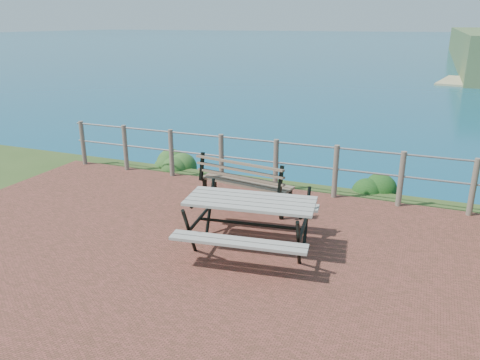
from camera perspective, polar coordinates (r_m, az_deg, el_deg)
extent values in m
cube|color=brown|center=(6.37, -5.14, -10.86)|extent=(10.00, 7.00, 0.12)
plane|color=#156C80|center=(204.94, 22.16, 16.58)|extent=(1200.00, 1200.00, 0.00)
cylinder|color=#6B5B4C|center=(11.25, -18.60, 4.31)|extent=(0.10, 0.10, 1.00)
cylinder|color=#6B5B4C|center=(10.55, -13.80, 3.84)|extent=(0.10, 0.10, 1.00)
cylinder|color=#6B5B4C|center=(9.94, -8.36, 3.28)|extent=(0.10, 0.10, 1.00)
cylinder|color=#6B5B4C|center=(9.43, -2.29, 2.62)|extent=(0.10, 0.10, 1.00)
cylinder|color=#6B5B4C|center=(9.03, 4.39, 1.86)|extent=(0.10, 0.10, 1.00)
cylinder|color=#6B5B4C|center=(8.77, 11.56, 1.01)|extent=(0.10, 0.10, 1.00)
cylinder|color=#6B5B4C|center=(8.66, 19.03, 0.11)|extent=(0.10, 0.10, 1.00)
cylinder|color=#6B5B4C|center=(8.70, 26.57, -0.80)|extent=(0.10, 0.10, 1.00)
cylinder|color=slate|center=(8.91, 4.46, 4.63)|extent=(9.40, 0.04, 0.04)
cylinder|color=slate|center=(9.02, 4.40, 2.16)|extent=(9.40, 0.04, 0.04)
cube|color=gray|center=(6.54, 1.28, -2.58)|extent=(1.88, 0.97, 0.04)
cube|color=gray|center=(6.65, 1.26, -4.98)|extent=(1.82, 0.49, 0.04)
cube|color=gray|center=(6.65, 1.26, -4.98)|extent=(1.82, 0.49, 0.04)
cylinder|color=black|center=(6.67, 1.26, -5.37)|extent=(1.54, 0.25, 0.04)
cube|color=brown|center=(8.14, 0.76, -0.29)|extent=(1.72, 0.68, 0.04)
cube|color=brown|center=(8.05, 0.77, 1.68)|extent=(1.67, 0.39, 0.38)
cube|color=black|center=(8.22, 0.75, -1.81)|extent=(0.06, 0.07, 0.46)
cube|color=black|center=(8.22, 0.75, -1.81)|extent=(0.06, 0.07, 0.46)
cube|color=black|center=(8.22, 0.75, -1.81)|extent=(0.06, 0.07, 0.46)
cube|color=black|center=(8.22, 0.75, -1.81)|extent=(0.06, 0.07, 0.46)
ellipsoid|color=#275821|center=(10.85, -8.33, 1.75)|extent=(0.85, 0.85, 0.63)
ellipsoid|color=#143D12|center=(9.71, 16.18, -0.86)|extent=(0.76, 0.76, 0.49)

